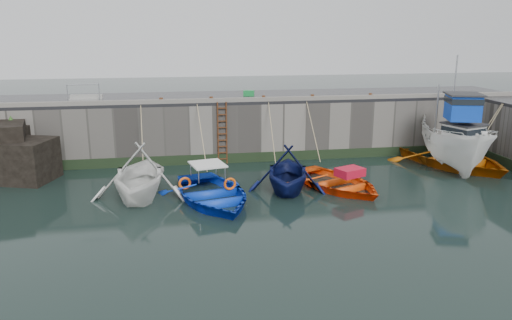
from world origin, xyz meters
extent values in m
plane|color=black|center=(0.00, 0.00, 0.00)|extent=(120.00, 120.00, 0.00)
cube|color=slate|center=(0.00, 12.50, 1.50)|extent=(30.00, 5.00, 3.00)
cube|color=black|center=(0.00, 12.50, 3.08)|extent=(30.00, 5.00, 0.16)
cube|color=slate|center=(0.00, 10.15, 3.26)|extent=(30.00, 0.30, 0.20)
cube|color=black|center=(0.00, 9.96, 0.25)|extent=(30.00, 0.08, 0.50)
cube|color=black|center=(-11.20, 8.40, 0.95)|extent=(2.96, 2.83, 1.90)
cube|color=black|center=(-12.20, 9.60, 1.15)|extent=(2.01, 1.83, 2.30)
cone|color=#2D591E|center=(-11.50, 8.20, 1.68)|extent=(0.44, 0.44, 0.45)
cone|color=#2D591E|center=(-12.00, 9.80, 2.58)|extent=(0.44, 0.44, 0.45)
cylinder|color=#3F1E0F|center=(-2.22, 9.92, 1.60)|extent=(0.07, 0.07, 3.20)
cylinder|color=#3F1E0F|center=(-1.78, 9.92, 1.60)|extent=(0.07, 0.07, 3.20)
cube|color=#3F1E0F|center=(-2.00, 9.90, 0.25)|extent=(0.44, 0.06, 0.05)
cube|color=#3F1E0F|center=(-2.00, 9.90, 0.58)|extent=(0.44, 0.06, 0.05)
cube|color=#3F1E0F|center=(-2.00, 9.90, 0.91)|extent=(0.44, 0.06, 0.05)
cube|color=#3F1E0F|center=(-2.00, 9.90, 1.24)|extent=(0.44, 0.06, 0.05)
cube|color=#3F1E0F|center=(-2.00, 9.90, 1.57)|extent=(0.44, 0.06, 0.05)
cube|color=#3F1E0F|center=(-2.00, 9.90, 1.90)|extent=(0.44, 0.06, 0.05)
cube|color=#3F1E0F|center=(-2.00, 9.90, 2.23)|extent=(0.44, 0.06, 0.05)
cube|color=#3F1E0F|center=(-2.00, 9.90, 2.56)|extent=(0.44, 0.06, 0.05)
cube|color=#3F1E0F|center=(-2.00, 9.90, 2.89)|extent=(0.44, 0.06, 0.05)
imported|color=white|center=(-5.89, 5.17, 0.00)|extent=(4.68, 5.27, 2.56)
imported|color=#0D37C6|center=(-3.02, 4.18, 0.00)|extent=(4.99, 6.16, 1.12)
imported|color=#0A1243|center=(0.31, 5.10, 0.00)|extent=(4.56, 4.99, 2.24)
imported|color=#FF500D|center=(2.51, 5.02, 0.00)|extent=(5.18, 5.93, 1.02)
imported|color=white|center=(9.50, 7.45, 1.07)|extent=(4.71, 7.84, 2.84)
cube|color=#0C38B4|center=(9.33, 6.87, 3.09)|extent=(1.76, 1.83, 1.20)
cube|color=black|center=(9.33, 6.87, 3.44)|extent=(1.84, 1.91, 0.28)
cube|color=#262628|center=(9.33, 6.87, 3.73)|extent=(2.01, 2.08, 0.08)
cylinder|color=#A5A8AD|center=(9.83, 8.60, 3.99)|extent=(0.08, 0.08, 3.00)
imported|color=orange|center=(9.50, 7.72, 0.32)|extent=(6.47, 7.64, 1.35)
cube|color=white|center=(9.69, 7.15, 1.60)|extent=(1.81, 1.87, 1.20)
cube|color=black|center=(9.69, 7.15, 1.95)|extent=(1.88, 1.95, 0.28)
cube|color=#262628|center=(9.69, 7.15, 2.24)|extent=(2.06, 2.12, 0.08)
cylinder|color=#A5A8AD|center=(9.12, 8.86, 2.50)|extent=(0.08, 0.08, 3.00)
cube|color=#178237|center=(-0.24, 12.44, 3.31)|extent=(0.66, 0.52, 0.30)
cylinder|color=#A5A8AD|center=(-9.50, 10.60, 3.66)|extent=(0.05, 0.05, 1.00)
cylinder|color=#A5A8AD|center=(-8.00, 10.60, 3.66)|extent=(0.05, 0.05, 1.00)
cylinder|color=#A5A8AD|center=(-8.75, 10.60, 4.12)|extent=(1.50, 0.05, 0.05)
cube|color=gray|center=(-8.75, 11.10, 3.25)|extent=(1.60, 0.35, 0.18)
cube|color=gray|center=(-8.75, 11.45, 3.43)|extent=(1.60, 0.35, 0.18)
cylinder|color=#3F1E0F|center=(-5.00, 10.25, 3.30)|extent=(0.18, 0.18, 0.28)
cylinder|color=#3F1E0F|center=(-2.50, 10.25, 3.30)|extent=(0.18, 0.18, 0.28)
cylinder|color=#3F1E0F|center=(0.20, 10.25, 3.30)|extent=(0.18, 0.18, 0.28)
cylinder|color=#3F1E0F|center=(2.80, 10.25, 3.30)|extent=(0.18, 0.18, 0.28)
cylinder|color=#3F1E0F|center=(6.00, 10.25, 3.30)|extent=(0.18, 0.18, 0.28)
camera|label=1|loc=(-4.41, -14.99, 6.70)|focal=35.00mm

